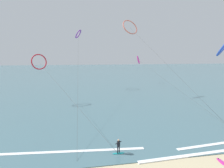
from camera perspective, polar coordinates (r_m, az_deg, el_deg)
sea_water at (r=117.75m, az=-7.29°, el=3.36°), size 400.00×200.00×0.08m
surfer_teal at (r=22.06m, az=1.98°, el=-18.61°), size 1.40×0.72×1.70m
kite_violet at (r=63.15m, az=-10.18°, el=14.65°), size 2.73×46.52×19.07m
kite_coral at (r=51.41m, az=5.53°, el=16.77°), size 10.92×28.43×20.18m
kite_crimson at (r=44.47m, az=-21.22°, el=6.25°), size 14.31×25.77×11.24m
kite_magenta at (r=74.73m, az=8.03°, el=7.26°), size 2.37×50.71×10.74m
surfboard_spare at (r=23.78m, az=30.56°, el=-19.87°), size 0.66×1.93×0.20m
wave_crest_near at (r=25.63m, az=29.06°, el=-17.58°), size 18.88×1.45×0.12m
wave_crest_mid at (r=28.27m, az=30.61°, el=-15.20°), size 13.02×1.57×0.12m
wave_crest_far at (r=23.29m, az=-13.07°, el=-19.39°), size 17.46×2.04×0.12m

